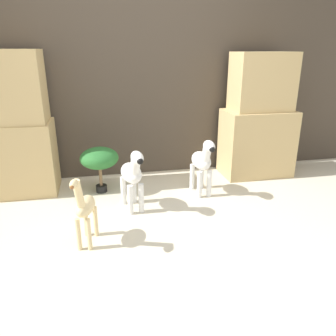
# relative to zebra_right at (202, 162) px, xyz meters

# --- Properties ---
(ground_plane) EXTENTS (14.00, 14.00, 0.00)m
(ground_plane) POSITION_rel_zebra_right_xyz_m (-0.55, -0.82, -0.37)
(ground_plane) COLOR beige
(wall_back) EXTENTS (6.40, 0.08, 2.20)m
(wall_back) POSITION_rel_zebra_right_xyz_m (-0.55, 0.83, 0.73)
(wall_back) COLOR #473D33
(wall_back) RESTS_ON ground_plane
(rock_pillar_left) EXTENTS (0.83, 0.50, 1.49)m
(rock_pillar_left) POSITION_rel_zebra_right_xyz_m (-1.94, 0.47, 0.35)
(rock_pillar_left) COLOR tan
(rock_pillar_left) RESTS_ON ground_plane
(rock_pillar_right) EXTENTS (0.83, 0.50, 1.46)m
(rock_pillar_right) POSITION_rel_zebra_right_xyz_m (0.84, 0.47, 0.30)
(rock_pillar_right) COLOR tan
(rock_pillar_right) RESTS_ON ground_plane
(zebra_right) EXTENTS (0.20, 0.49, 0.64)m
(zebra_right) POSITION_rel_zebra_right_xyz_m (0.00, 0.00, 0.00)
(zebra_right) COLOR white
(zebra_right) RESTS_ON ground_plane
(zebra_left) EXTENTS (0.24, 0.49, 0.64)m
(zebra_left) POSITION_rel_zebra_right_xyz_m (-0.76, -0.22, 0.00)
(zebra_left) COLOR white
(zebra_left) RESTS_ON ground_plane
(giraffe_figurine) EXTENTS (0.20, 0.42, 0.63)m
(giraffe_figurine) POSITION_rel_zebra_right_xyz_m (-1.19, -0.75, -0.04)
(giraffe_figurine) COLOR beige
(giraffe_figurine) RESTS_ON ground_plane
(potted_palm_front) EXTENTS (0.41, 0.41, 0.50)m
(potted_palm_front) POSITION_rel_zebra_right_xyz_m (-1.06, 0.28, 0.01)
(potted_palm_front) COLOR black
(potted_palm_front) RESTS_ON ground_plane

